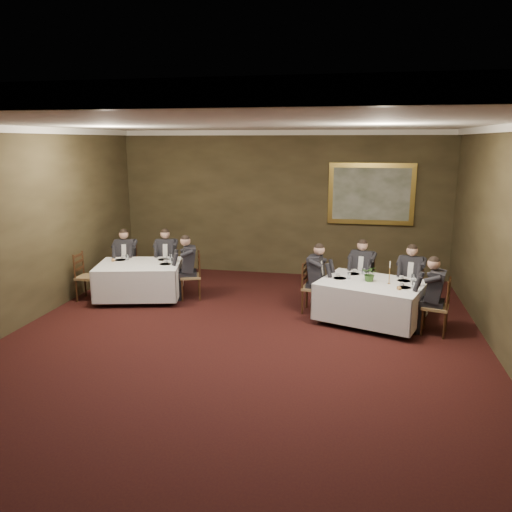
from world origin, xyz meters
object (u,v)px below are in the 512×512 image
(diner_main_backleft, at_px, (362,280))
(painting, at_px, (371,194))
(chair_main_backleft, at_px, (361,290))
(chair_sec_backright, at_px, (168,275))
(table_second, at_px, (140,278))
(candlestick, at_px, (389,275))
(diner_main_endleft, at_px, (314,286))
(chair_sec_endleft, at_px, (88,286))
(diner_main_endright, at_px, (435,305))
(chair_sec_endright, at_px, (191,285))
(diner_sec_endright, at_px, (190,275))
(centerpiece, at_px, (370,273))
(chair_main_endleft, at_px, (313,298))
(chair_sec_backleft, at_px, (127,275))
(table_main, at_px, (371,299))
(diner_main_backright, at_px, (410,287))
(chair_main_endright, at_px, (435,318))
(diner_sec_backright, at_px, (167,265))
(diner_sec_backleft, at_px, (126,266))
(chair_main_backright, at_px, (409,298))

(diner_main_backleft, height_order, painting, painting)
(chair_main_backleft, xyz_separation_m, chair_sec_backright, (-4.31, 0.38, 0.00))
(table_second, bearing_deg, candlestick, -5.90)
(diner_main_endleft, xyz_separation_m, chair_sec_endleft, (-4.69, -0.15, -0.23))
(diner_main_endright, distance_m, chair_sec_endright, 4.86)
(diner_main_endright, relative_size, diner_sec_endright, 1.00)
(diner_sec_endright, height_order, centerpiece, diner_sec_endright)
(chair_main_endleft, bearing_deg, chair_sec_endright, -90.58)
(chair_sec_backleft, distance_m, candlestick, 5.82)
(diner_main_endleft, relative_size, diner_sec_endright, 1.00)
(chair_sec_endleft, relative_size, painting, 0.51)
(table_main, height_order, chair_sec_endright, chair_sec_endright)
(table_main, relative_size, chair_main_backleft, 2.15)
(diner_main_backright, bearing_deg, diner_main_endleft, 24.56)
(diner_main_backleft, bearing_deg, diner_sec_endright, 19.98)
(chair_main_endright, distance_m, chair_sec_endright, 4.87)
(diner_sec_backright, distance_m, chair_sec_endleft, 1.76)
(candlestick, bearing_deg, chair_main_endleft, 162.85)
(chair_sec_endleft, bearing_deg, chair_sec_backleft, 154.78)
(chair_main_backleft, bearing_deg, chair_sec_endright, 20.10)
(chair_main_endright, distance_m, diner_sec_backright, 5.82)
(chair_sec_endright, bearing_deg, painting, -77.57)
(chair_sec_endright, bearing_deg, table_main, -121.08)
(chair_main_endleft, bearing_deg, diner_sec_backleft, -94.00)
(chair_main_backright, distance_m, chair_sec_backleft, 6.13)
(chair_main_endright, distance_m, diner_main_endright, 0.23)
(chair_main_backleft, bearing_deg, table_second, 22.00)
(table_main, relative_size, chair_sec_endleft, 2.15)
(chair_sec_backright, distance_m, candlestick, 5.03)
(chair_main_endleft, distance_m, chair_sec_endright, 2.61)
(chair_sec_backright, relative_size, painting, 0.51)
(chair_main_backleft, distance_m, chair_sec_endleft, 5.66)
(chair_sec_endright, bearing_deg, candlestick, -121.03)
(painting, bearing_deg, candlestick, -84.53)
(table_main, bearing_deg, centerpiece, 130.05)
(diner_sec_endright, distance_m, candlestick, 4.07)
(diner_main_backleft, height_order, diner_main_endright, same)
(table_main, distance_m, diner_sec_endright, 3.75)
(diner_main_backleft, bearing_deg, diner_sec_backleft, 12.97)
(chair_main_endright, relative_size, painting, 0.51)
(chair_main_endleft, bearing_deg, diner_main_endright, 77.89)
(chair_sec_endleft, height_order, centerpiece, centerpiece)
(table_main, height_order, diner_main_endright, diner_main_endright)
(chair_main_endleft, bearing_deg, candlestick, 79.77)
(chair_sec_backright, bearing_deg, diner_sec_endright, 127.12)
(table_second, height_order, chair_main_backleft, chair_main_backleft)
(diner_sec_backleft, bearing_deg, diner_sec_endright, 152.45)
(chair_main_endleft, bearing_deg, diner_sec_backright, -100.04)
(diner_main_backright, xyz_separation_m, diner_sec_endright, (-4.43, 0.00, 0.00))
(diner_main_backleft, xyz_separation_m, centerpiece, (0.12, -0.98, 0.41))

